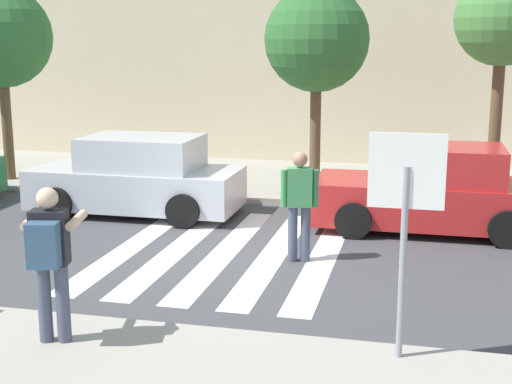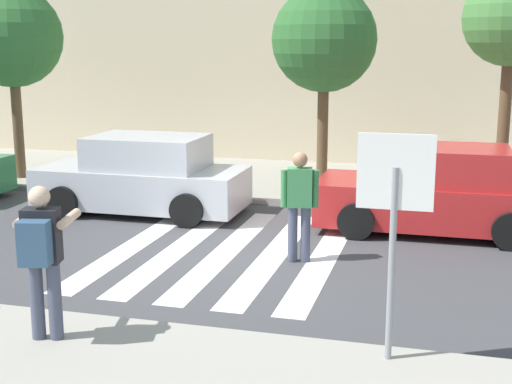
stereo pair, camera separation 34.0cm
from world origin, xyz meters
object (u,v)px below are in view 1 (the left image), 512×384
at_px(stop_sign, 406,197).
at_px(parked_car_silver, 138,178).
at_px(pedestrian_crossing, 299,200).
at_px(photographer_with_backpack, 50,252).
at_px(street_tree_east, 502,21).
at_px(street_tree_center, 317,40).
at_px(parked_car_red, 432,191).
at_px(street_tree_west, 1,38).

distance_m(stop_sign, parked_car_silver, 7.93).
bearing_deg(stop_sign, pedestrian_crossing, 115.79).
height_order(photographer_with_backpack, pedestrian_crossing, photographer_with_backpack).
bearing_deg(photographer_with_backpack, street_tree_east, 58.74).
bearing_deg(street_tree_center, parked_car_red, -46.16).
bearing_deg(photographer_with_backpack, stop_sign, 7.80).
bearing_deg(street_tree_east, pedestrian_crossing, -124.44).
distance_m(photographer_with_backpack, street_tree_west, 10.36).
relative_size(stop_sign, parked_car_red, 0.57).
bearing_deg(parked_car_red, photographer_with_backpack, -122.61).
bearing_deg(parked_car_silver, street_tree_west, 153.69).
distance_m(parked_car_red, street_tree_center, 4.51).
distance_m(pedestrian_crossing, street_tree_east, 6.35).
bearing_deg(photographer_with_backpack, pedestrian_crossing, 62.84).
bearing_deg(parked_car_silver, street_tree_east, 18.89).
height_order(photographer_with_backpack, parked_car_red, photographer_with_backpack).
distance_m(parked_car_red, street_tree_east, 4.02).
relative_size(pedestrian_crossing, parked_car_silver, 0.42).
bearing_deg(stop_sign, parked_car_red, 86.56).
relative_size(parked_car_silver, street_tree_center, 0.93).
xyz_separation_m(parked_car_red, street_tree_west, (-9.76, 2.03, 2.71)).
distance_m(stop_sign, photographer_with_backpack, 3.78).
distance_m(pedestrian_crossing, parked_car_red, 3.11).
bearing_deg(street_tree_center, stop_sign, -75.50).
xyz_separation_m(photographer_with_backpack, parked_car_silver, (-1.62, 6.30, -0.44)).
bearing_deg(pedestrian_crossing, parked_car_red, 49.60).
bearing_deg(stop_sign, parked_car_silver, 132.45).
bearing_deg(street_tree_east, parked_car_red, -117.46).
xyz_separation_m(stop_sign, street_tree_east, (1.57, 8.14, 1.91)).
bearing_deg(street_tree_east, photographer_with_backpack, -121.26).
bearing_deg(street_tree_east, stop_sign, -100.90).
relative_size(parked_car_silver, parked_car_red, 1.00).
distance_m(pedestrian_crossing, street_tree_center, 5.56).
relative_size(street_tree_west, street_tree_east, 0.97).
distance_m(parked_car_red, street_tree_west, 10.33).
bearing_deg(street_tree_west, photographer_with_backpack, -55.48).
bearing_deg(pedestrian_crossing, street_tree_east, 55.56).
bearing_deg(street_tree_center, parked_car_silver, -139.86).
relative_size(pedestrian_crossing, street_tree_west, 0.38).
bearing_deg(parked_car_red, street_tree_west, 168.23).
xyz_separation_m(photographer_with_backpack, pedestrian_crossing, (2.02, 3.94, -0.19)).
distance_m(photographer_with_backpack, pedestrian_crossing, 4.43).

